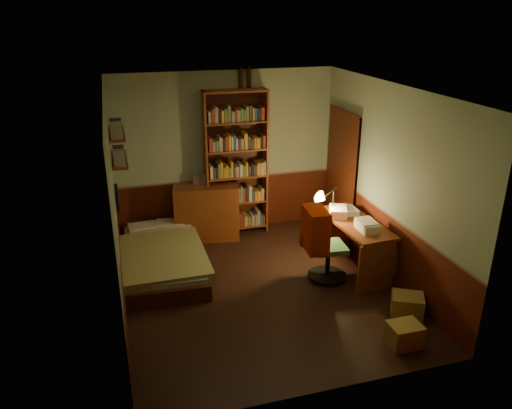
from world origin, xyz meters
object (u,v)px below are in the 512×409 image
object	(u,v)px
desk_lamp	(333,197)
bed	(162,250)
mini_stereo	(201,179)
dresser	(207,211)
desk	(353,245)
cardboard_box_a	(404,335)
bookshelf	(236,164)
office_chair	(329,243)
cardboard_box_b	(407,305)

from	to	relation	value
desk_lamp	bed	bearing A→B (deg)	162.52
bed	mini_stereo	bearing A→B (deg)	55.04
bed	dresser	size ratio (longest dim) A/B	2.00
dresser	mini_stereo	distance (m)	0.53
desk	bed	bearing A→B (deg)	160.75
mini_stereo	desk_lamp	xyz separation A→B (m)	(1.64, -1.37, 0.02)
dresser	cardboard_box_a	xyz separation A→B (m)	(1.55, -3.35, -0.31)
bed	dresser	world-z (taller)	dresser
dresser	bookshelf	bearing A→B (deg)	18.99
dresser	bookshelf	size ratio (longest dim) A/B	0.43
desk	office_chair	size ratio (longest dim) A/B	1.25
dresser	desk_lamp	xyz separation A→B (m)	(1.60, -1.25, 0.54)
cardboard_box_b	bed	bearing A→B (deg)	143.98
desk	office_chair	bearing A→B (deg)	-162.95
office_chair	cardboard_box_b	size ratio (longest dim) A/B	2.91
desk	cardboard_box_b	world-z (taller)	desk
dresser	mini_stereo	xyz separation A→B (m)	(-0.04, 0.12, 0.51)
bed	cardboard_box_b	xyz separation A→B (m)	(2.71, -1.97, -0.17)
mini_stereo	desk_lamp	world-z (taller)	desk_lamp
desk	cardboard_box_a	bearing A→B (deg)	-101.81
office_chair	cardboard_box_a	world-z (taller)	office_chair
dresser	office_chair	xyz separation A→B (m)	(1.33, -1.76, 0.09)
office_chair	cardboard_box_b	distance (m)	1.29
mini_stereo	office_chair	world-z (taller)	office_chair
dresser	cardboard_box_a	size ratio (longest dim) A/B	2.86
mini_stereo	cardboard_box_b	distance (m)	3.64
bed	office_chair	distance (m)	2.33
desk	desk_lamp	distance (m)	0.73
office_chair	cardboard_box_b	bearing A→B (deg)	-57.20
bookshelf	desk_lamp	world-z (taller)	bookshelf
mini_stereo	cardboard_box_b	size ratio (longest dim) A/B	0.66
cardboard_box_a	cardboard_box_b	bearing A→B (deg)	55.33
bookshelf	cardboard_box_b	size ratio (longest dim) A/B	6.29
office_chair	cardboard_box_b	world-z (taller)	office_chair
cardboard_box_b	dresser	bearing A→B (deg)	123.83
office_chair	cardboard_box_a	xyz separation A→B (m)	(0.22, -1.59, -0.41)
dresser	cardboard_box_b	xyz separation A→B (m)	(1.90, -2.84, -0.32)
bookshelf	office_chair	xyz separation A→B (m)	(0.81, -1.84, -0.62)
mini_stereo	dresser	bearing A→B (deg)	-55.38
cardboard_box_b	cardboard_box_a	bearing A→B (deg)	-124.67
dresser	cardboard_box_a	bearing A→B (deg)	-55.49
bookshelf	office_chair	world-z (taller)	bookshelf
dresser	office_chair	distance (m)	2.21
dresser	desk	bearing A→B (deg)	-31.74
cardboard_box_a	dresser	bearing A→B (deg)	114.87
desk	cardboard_box_a	size ratio (longest dim) A/B	3.82
mini_stereo	desk	xyz separation A→B (m)	(1.84, -1.71, -0.60)
bookshelf	desk_lamp	distance (m)	1.73
cardboard_box_b	desk_lamp	bearing A→B (deg)	100.74
bookshelf	desk	size ratio (longest dim) A/B	1.73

